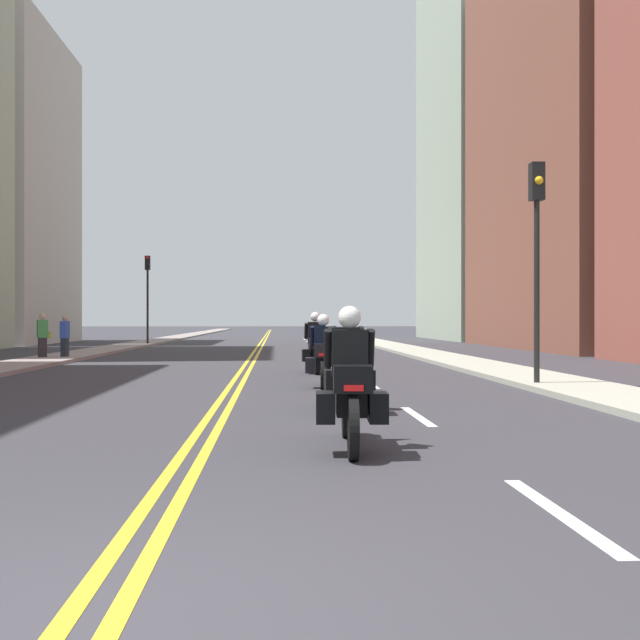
% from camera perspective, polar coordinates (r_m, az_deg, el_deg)
% --- Properties ---
extents(ground_plane, '(264.00, 264.00, 0.00)m').
position_cam_1_polar(ground_plane, '(51.90, -4.12, -1.59)').
color(ground_plane, '#333137').
extents(sidewalk_left, '(2.03, 144.00, 0.12)m').
position_cam_1_polar(sidewalk_left, '(52.49, -11.81, -1.51)').
color(sidewalk_left, gray).
rests_on(sidewalk_left, ground).
extents(sidewalk_right, '(2.03, 144.00, 0.12)m').
position_cam_1_polar(sidewalk_right, '(52.25, 3.61, -1.52)').
color(sidewalk_right, '#A2A595').
rests_on(sidewalk_right, ground).
extents(centreline_yellow_inner, '(0.12, 132.00, 0.01)m').
position_cam_1_polar(centreline_yellow_inner, '(51.90, -4.25, -1.59)').
color(centreline_yellow_inner, yellow).
rests_on(centreline_yellow_inner, ground).
extents(centreline_yellow_outer, '(0.12, 132.00, 0.01)m').
position_cam_1_polar(centreline_yellow_outer, '(51.90, -3.98, -1.59)').
color(centreline_yellow_outer, yellow).
rests_on(centreline_yellow_outer, ground).
extents(lane_dashes_white, '(0.14, 56.40, 0.01)m').
position_cam_1_polar(lane_dashes_white, '(32.97, 0.54, -2.50)').
color(lane_dashes_white, silver).
rests_on(lane_dashes_white, ground).
extents(building_right_1, '(8.60, 18.96, 21.95)m').
position_cam_1_polar(building_right_1, '(44.39, 18.75, 12.40)').
color(building_right_1, brown).
rests_on(building_right_1, ground).
extents(building_right_2, '(6.76, 16.66, 30.41)m').
position_cam_1_polar(building_right_2, '(62.60, 11.31, 12.70)').
color(building_right_2, '#9DAC93').
rests_on(building_right_2, ground).
extents(motorcycle_0, '(0.78, 2.29, 1.60)m').
position_cam_1_polar(motorcycle_0, '(8.93, 2.15, -4.97)').
color(motorcycle_0, black).
rests_on(motorcycle_0, ground).
extents(motorcycle_1, '(0.77, 2.24, 1.60)m').
position_cam_1_polar(motorcycle_1, '(12.73, 1.93, -3.56)').
color(motorcycle_1, black).
rests_on(motorcycle_1, ground).
extents(motorcycle_2, '(0.78, 2.13, 1.57)m').
position_cam_1_polar(motorcycle_2, '(17.26, 0.24, -2.66)').
color(motorcycle_2, black).
rests_on(motorcycle_2, ground).
extents(motorcycle_3, '(0.77, 2.17, 1.66)m').
position_cam_1_polar(motorcycle_3, '(21.75, -0.33, -2.05)').
color(motorcycle_3, black).
rests_on(motorcycle_3, ground).
extents(traffic_light_near, '(0.28, 0.38, 4.78)m').
position_cam_1_polar(traffic_light_near, '(17.65, 15.18, 6.02)').
color(traffic_light_near, black).
rests_on(traffic_light_near, ground).
extents(traffic_light_far, '(0.28, 0.38, 5.09)m').
position_cam_1_polar(traffic_light_far, '(46.48, -12.18, 2.54)').
color(traffic_light_far, black).
rests_on(traffic_light_far, ground).
extents(pedestrian_0, '(0.50, 0.36, 1.68)m').
position_cam_1_polar(pedestrian_0, '(30.33, -19.14, -1.09)').
color(pedestrian_0, '#2B272D').
rests_on(pedestrian_0, ground).
extents(pedestrian_2, '(0.29, 0.40, 1.63)m').
position_cam_1_polar(pedestrian_2, '(30.44, -17.72, -1.13)').
color(pedestrian_2, '#232D37').
rests_on(pedestrian_2, ground).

